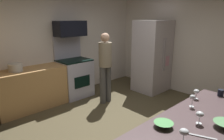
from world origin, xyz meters
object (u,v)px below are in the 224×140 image
wine_glass_far (196,92)px  microwave (70,29)px  refrigerator (152,56)px  wine_glass_mid (193,98)px  oven_range (75,76)px  wine_glass_near (184,133)px  mug_coffee (221,93)px  stock_pot (15,67)px  wine_glass_extra (200,115)px  person_cook (105,65)px  mixing_bowl_large (163,125)px

wine_glass_far → microwave: bearing=88.6°
refrigerator → wine_glass_far: size_ratio=14.11×
refrigerator → wine_glass_mid: (-2.14, -2.15, 0.07)m
oven_range → wine_glass_far: (-0.08, -3.16, 0.48)m
wine_glass_near → oven_range: bearing=71.9°
wine_glass_near → mug_coffee: wine_glass_near is taller
wine_glass_near → stock_pot: stock_pot is taller
microwave → wine_glass_near: (-1.16, -3.63, -0.69)m
microwave → wine_glass_extra: (-0.70, -3.56, -0.71)m
refrigerator → wine_glass_far: 2.79m
person_cook → stock_pot: (-1.68, 0.86, 0.06)m
mug_coffee → stock_pot: stock_pot is taller
person_cook → mug_coffee: person_cook is taller
oven_range → refrigerator: size_ratio=0.80×
wine_glass_far → stock_pot: stock_pot is taller
wine_glass_near → wine_glass_extra: size_ratio=1.14×
microwave → mug_coffee: (0.28, -3.43, -0.76)m
stock_pot → wine_glass_far: bearing=-67.6°
mixing_bowl_large → refrigerator: bearing=37.8°
oven_range → mixing_bowl_large: size_ratio=7.67×
oven_range → wine_glass_mid: oven_range is taller
microwave → wine_glass_extra: microwave is taller
stock_pot → microwave: bearing=3.3°
wine_glass_mid → wine_glass_far: wine_glass_mid is taller
person_cook → mug_coffee: size_ratio=17.72×
wine_glass_near → wine_glass_far: bearing=19.6°
person_cook → wine_glass_near: person_cook is taller
wine_glass_extra → wine_glass_far: bearing=27.3°
refrigerator → stock_pot: bearing=161.0°
wine_glass_mid → oven_range: bearing=83.6°
mixing_bowl_large → wine_glass_near: (-0.13, -0.28, 0.10)m
mixing_bowl_large → wine_glass_extra: wine_glass_extra is taller
wine_glass_far → wine_glass_mid: bearing=-164.4°
wine_glass_extra → wine_glass_near: bearing=-172.0°
mixing_bowl_large → wine_glass_mid: size_ratio=1.25×
wine_glass_extra → person_cook: bearing=69.1°
oven_range → person_cook: bearing=-70.7°
microwave → person_cook: microwave is taller
mixing_bowl_large → mug_coffee: (1.30, -0.09, 0.02)m
wine_glass_mid → mug_coffee: wine_glass_mid is taller
wine_glass_extra → stock_pot: stock_pot is taller
oven_range → wine_glass_near: (-1.16, -3.54, 0.50)m
wine_glass_mid → wine_glass_extra: bearing=-144.5°
wine_glass_mid → refrigerator: bearing=45.1°
wine_glass_far → mug_coffee: 0.41m
oven_range → stock_pot: oven_range is taller
refrigerator → wine_glass_mid: size_ratio=11.99×
wine_glass_extra → mug_coffee: 0.99m
mixing_bowl_large → wine_glass_near: size_ratio=1.27×
oven_range → mixing_bowl_large: (-1.02, -3.26, 0.41)m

